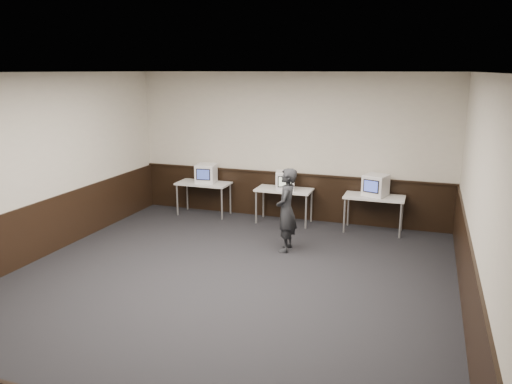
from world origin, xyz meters
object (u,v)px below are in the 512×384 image
emac_left (206,173)px  person (286,210)px  desk_center (284,192)px  emac_center (285,181)px  desk_right (374,199)px  desk_left (204,186)px  emac_right (376,185)px

emac_left → person: (2.35, -1.66, -0.20)m
desk_center → emac_center: bearing=-56.3°
desk_right → desk_left: bearing=180.0°
desk_center → person: bearing=-72.6°
desk_center → desk_right: size_ratio=1.00×
desk_left → emac_center: bearing=-1.4°
emac_left → person: person is taller
desk_center → desk_right: 1.90m
desk_right → emac_left: bearing=179.8°
emac_right → emac_center: bearing=-160.2°
desk_right → emac_right: 0.29m
desk_left → emac_right: (3.81, 0.04, 0.29)m
desk_right → person: size_ratio=0.78×
desk_center → desk_left: bearing=180.0°
desk_right → emac_center: (-1.87, -0.05, 0.27)m
emac_center → person: (0.48, -1.60, -0.18)m
emac_right → person: (-1.39, -1.68, -0.20)m
emac_right → desk_right: bearing=-86.0°
emac_left → desk_right: bearing=-8.2°
emac_left → desk_center: bearing=-8.4°
desk_left → desk_center: (1.90, 0.00, 0.00)m
desk_left → person: 2.92m
emac_left → emac_center: 1.87m
desk_left → emac_center: size_ratio=2.39×
person → emac_left: bearing=-129.5°
desk_left → emac_right: 3.82m
desk_left → emac_left: size_ratio=2.37×
emac_center → desk_center: bearing=108.6°
desk_center → person: (0.52, -1.65, 0.09)m
emac_right → person: size_ratio=0.37×
desk_left → desk_center: bearing=0.0°
emac_right → person: 2.19m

